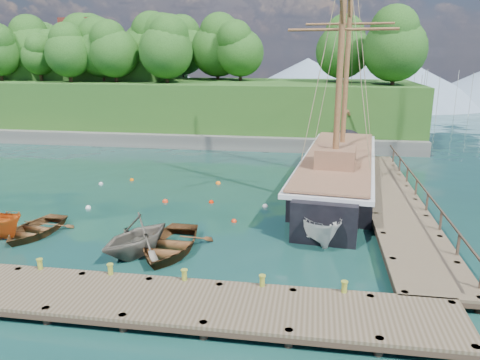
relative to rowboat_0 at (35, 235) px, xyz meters
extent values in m
plane|color=#153129|center=(7.28, 0.37, 0.00)|extent=(160.00, 160.00, 0.00)
cube|color=brown|center=(9.28, -6.13, 0.54)|extent=(20.00, 3.20, 0.12)
cube|color=#2F241C|center=(9.28, -6.13, 0.38)|extent=(20.00, 3.20, 0.20)
cylinder|color=#2F241C|center=(18.98, -4.83, 0.05)|extent=(0.28, 0.28, 1.10)
cube|color=brown|center=(18.78, 7.37, 0.54)|extent=(3.20, 24.00, 0.12)
cube|color=#2F241C|center=(18.78, 7.37, 0.38)|extent=(3.20, 24.00, 0.20)
cylinder|color=#2F241C|center=(17.48, -4.33, 0.05)|extent=(0.28, 0.28, 1.10)
cylinder|color=#2F241C|center=(20.08, -4.33, 0.05)|extent=(0.28, 0.28, 1.10)
cylinder|color=#2F241C|center=(17.48, 19.07, 0.05)|extent=(0.28, 0.28, 1.10)
cylinder|color=#2F241C|center=(20.08, 19.07, 0.05)|extent=(0.28, 0.28, 1.10)
cylinder|color=olive|center=(3.28, -4.73, 0.00)|extent=(0.26, 0.26, 0.45)
cylinder|color=olive|center=(6.28, -4.73, 0.00)|extent=(0.26, 0.26, 0.45)
cylinder|color=olive|center=(9.28, -4.73, 0.00)|extent=(0.26, 0.26, 0.45)
cylinder|color=olive|center=(12.28, -4.73, 0.00)|extent=(0.26, 0.26, 0.45)
cylinder|color=olive|center=(15.28, -4.73, 0.00)|extent=(0.26, 0.26, 0.45)
imported|color=brown|center=(0.00, 0.00, 0.00)|extent=(3.30, 4.32, 0.84)
imported|color=#665F53|center=(6.07, -1.47, 0.00)|extent=(4.73, 4.99, 2.07)
imported|color=#543319|center=(7.47, -0.98, 0.00)|extent=(3.63, 4.98, 1.01)
imported|color=silver|center=(14.28, 1.73, 0.00)|extent=(3.08, 5.02, 1.82)
cube|color=black|center=(15.65, 10.60, 0.69)|extent=(6.11, 14.52, 2.93)
cube|color=black|center=(16.66, 19.60, 0.69)|extent=(2.99, 4.68, 2.64)
cube|color=black|center=(14.76, 2.59, 0.69)|extent=(3.59, 3.96, 2.78)
cube|color=silver|center=(15.65, 10.60, 2.13)|extent=(6.65, 18.93, 0.25)
cube|color=brown|center=(15.65, 10.60, 2.38)|extent=(6.19, 18.48, 0.12)
cube|color=brown|center=(15.32, 7.59, 2.98)|extent=(2.61, 3.23, 1.20)
cylinder|color=brown|center=(17.04, 23.09, 3.58)|extent=(1.00, 6.88, 1.69)
cylinder|color=brown|center=(16.05, 14.20, 10.16)|extent=(0.36, 0.36, 15.56)
cylinder|color=brown|center=(15.25, 6.99, 9.54)|extent=(0.36, 0.36, 14.32)
cylinder|color=#8C7A59|center=(16.72, 20.13, 10.48)|extent=(1.24, 10.70, 9.04)
sphere|color=silver|center=(0.76, 4.35, 0.00)|extent=(0.34, 0.34, 0.34)
sphere|color=red|center=(4.94, 6.25, 0.00)|extent=(0.36, 0.36, 0.36)
sphere|color=#EC1F00|center=(7.81, 6.59, 0.00)|extent=(0.31, 0.31, 0.31)
sphere|color=white|center=(11.22, 6.31, 0.00)|extent=(0.34, 0.34, 0.34)
sphere|color=#EC6100|center=(0.93, 10.82, 0.00)|extent=(0.29, 0.29, 0.29)
sphere|color=orange|center=(7.37, 10.88, 0.00)|extent=(0.36, 0.36, 0.36)
sphere|color=silver|center=(-0.83, 9.45, 0.00)|extent=(0.31, 0.31, 0.31)
sphere|color=red|center=(9.79, 3.46, 0.00)|extent=(0.30, 0.30, 0.30)
cube|color=#474744|center=(-0.72, 24.37, 0.60)|extent=(50.00, 4.00, 1.40)
cube|color=#23501D|center=(-0.72, 30.37, 3.00)|extent=(50.00, 14.00, 6.00)
cube|color=#23501D|center=(-14.72, 34.37, 5.00)|extent=(24.00, 12.00, 10.00)
cylinder|color=#382616|center=(-8.82, 28.48, 6.70)|extent=(0.36, 0.36, 1.40)
sphere|color=#1E4416|center=(-8.82, 28.48, 9.10)|extent=(5.42, 5.42, 5.42)
cylinder|color=#382616|center=(-6.90, 27.18, 6.70)|extent=(0.36, 0.36, 1.40)
sphere|color=#1E4416|center=(-6.90, 27.18, 8.96)|extent=(5.02, 5.02, 5.02)
cylinder|color=#382616|center=(-20.50, 27.64, 6.70)|extent=(0.36, 0.36, 1.40)
cylinder|color=#382616|center=(-13.45, 35.15, 6.70)|extent=(0.36, 0.36, 1.40)
sphere|color=#1E4416|center=(-13.45, 35.15, 9.39)|extent=(6.25, 6.25, 6.25)
cylinder|color=#382616|center=(21.19, 27.02, 6.70)|extent=(0.36, 0.36, 1.40)
sphere|color=#1E4416|center=(21.19, 27.02, 9.30)|extent=(6.00, 6.00, 6.00)
cylinder|color=#382616|center=(-18.30, 30.69, 6.70)|extent=(0.36, 0.36, 1.40)
sphere|color=#1E4416|center=(-18.30, 30.69, 9.26)|extent=(5.89, 5.89, 5.89)
cylinder|color=#382616|center=(5.67, 31.58, 6.70)|extent=(0.36, 0.36, 1.40)
sphere|color=#1E4416|center=(5.67, 31.58, 9.00)|extent=(5.13, 5.13, 5.13)
cylinder|color=#382616|center=(-14.24, 35.89, 6.70)|extent=(0.36, 0.36, 1.40)
sphere|color=#1E4416|center=(-14.24, 35.89, 8.88)|extent=(4.80, 4.80, 4.80)
cylinder|color=#382616|center=(-2.87, 30.57, 6.70)|extent=(0.36, 0.36, 1.40)
sphere|color=#1E4416|center=(-2.87, 30.57, 9.24)|extent=(5.82, 5.82, 5.82)
cylinder|color=#382616|center=(2.71, 33.72, 6.70)|extent=(0.36, 0.36, 1.40)
sphere|color=#1E4416|center=(2.71, 33.72, 9.32)|extent=(6.05, 6.05, 6.05)
cylinder|color=#382616|center=(21.37, 28.02, 6.70)|extent=(0.36, 0.36, 1.40)
sphere|color=#1E4416|center=(21.37, 28.02, 8.87)|extent=(4.77, 4.77, 4.77)
cylinder|color=#382616|center=(-1.23, 26.92, 6.70)|extent=(0.36, 0.36, 1.40)
sphere|color=#1E4416|center=(-1.23, 26.92, 9.11)|extent=(5.47, 5.47, 5.47)
cylinder|color=#382616|center=(16.55, 30.76, 6.70)|extent=(0.36, 0.36, 1.40)
sphere|color=#1E4416|center=(16.55, 30.76, 9.14)|extent=(5.55, 5.55, 5.55)
cylinder|color=#382616|center=(-2.73, 38.13, 6.70)|extent=(0.36, 0.36, 1.40)
sphere|color=#1E4416|center=(-2.73, 38.13, 9.39)|extent=(6.25, 6.25, 6.25)
cylinder|color=#382616|center=(-20.93, 36.19, 6.70)|extent=(0.36, 0.36, 1.40)
sphere|color=#1E4416|center=(-20.93, 36.19, 9.09)|extent=(5.41, 5.41, 5.41)
cylinder|color=#382616|center=(-10.63, 31.77, 6.70)|extent=(0.36, 0.36, 1.40)
sphere|color=#1E4416|center=(-10.63, 31.77, 9.12)|extent=(5.47, 5.47, 5.47)
cylinder|color=#382616|center=(-15.99, 28.01, 6.70)|extent=(0.36, 0.36, 1.40)
sphere|color=#1E4416|center=(-15.99, 28.01, 8.52)|extent=(3.77, 3.77, 3.77)
cylinder|color=#382616|center=(-12.33, 31.84, 6.70)|extent=(0.36, 0.36, 1.40)
sphere|color=#1E4416|center=(-12.33, 31.84, 9.31)|extent=(6.04, 6.04, 6.04)
cylinder|color=#382616|center=(1.56, 38.74, 6.70)|extent=(0.36, 0.36, 1.40)
sphere|color=#1E4416|center=(1.56, 38.74, 9.26)|extent=(5.89, 5.89, 5.89)
cylinder|color=#382616|center=(-4.61, 31.39, 6.70)|extent=(0.36, 0.36, 1.40)
sphere|color=#1E4416|center=(-4.61, 31.39, 9.33)|extent=(6.08, 6.08, 6.08)
cylinder|color=#382616|center=(-15.61, 29.62, 6.70)|extent=(0.36, 0.36, 1.40)
sphere|color=#1E4416|center=(-15.61, 29.62, 8.69)|extent=(4.25, 4.25, 4.25)
cylinder|color=#382616|center=(-11.63, 26.43, 6.70)|extent=(0.36, 0.36, 1.40)
sphere|color=#1E4416|center=(-11.63, 26.43, 8.87)|extent=(4.77, 4.77, 4.77)
cube|color=silver|center=(-12.72, 33.37, 10.50)|extent=(4.00, 5.00, 3.00)
cube|color=#591E19|center=(-12.72, 33.37, 12.40)|extent=(4.40, 5.40, 0.80)
cone|color=#728CA5|center=(27.28, 70.37, 4.50)|extent=(36.00, 36.00, 9.00)
cone|color=#728CA5|center=(12.28, 70.37, 4.00)|extent=(32.00, 32.00, 8.00)
cone|color=#728CA5|center=(-22.72, 70.37, 5.00)|extent=(40.00, 40.00, 10.00)
camera|label=1|loc=(13.96, -20.48, 9.04)|focal=35.00mm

